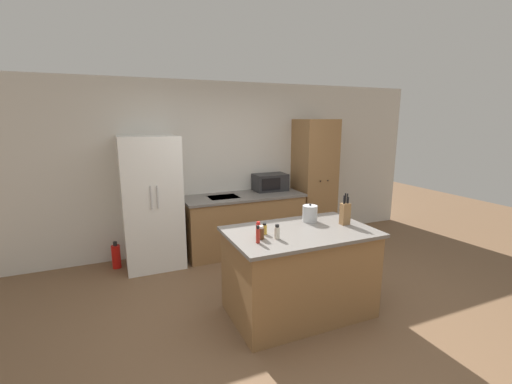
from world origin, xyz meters
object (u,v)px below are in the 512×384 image
object	(u,v)px
pantry_cabinet	(314,180)
microwave	(270,182)
refrigerator	(152,202)
spice_bottle_short_red	(258,235)
knife_block	(345,213)
spice_bottle_pale_salt	(261,233)
fire_extinguisher	(116,256)
spice_bottle_amber_oil	(264,229)
kettle	(310,214)
spice_bottle_green_herb	(277,232)
spice_bottle_tall_dark	(258,229)

from	to	relation	value
pantry_cabinet	microwave	bearing A→B (deg)	172.96
refrigerator	pantry_cabinet	xyz separation A→B (m)	(2.67, 0.06, 0.11)
spice_bottle_short_red	knife_block	bearing A→B (deg)	7.87
spice_bottle_pale_salt	fire_extinguisher	bearing A→B (deg)	122.32
microwave	spice_bottle_amber_oil	distance (m)	2.26
kettle	fire_extinguisher	bearing A→B (deg)	139.27
spice_bottle_amber_oil	fire_extinguisher	distance (m)	2.50
spice_bottle_green_herb	fire_extinguisher	distance (m)	2.67
spice_bottle_amber_oil	fire_extinguisher	size ratio (longest dim) A/B	0.30
spice_bottle_short_red	spice_bottle_amber_oil	distance (m)	0.26
spice_bottle_green_herb	fire_extinguisher	world-z (taller)	spice_bottle_green_herb
spice_bottle_amber_oil	spice_bottle_green_herb	size ratio (longest dim) A/B	0.79
knife_block	refrigerator	bearing A→B (deg)	133.45
spice_bottle_pale_salt	spice_bottle_green_herb	bearing A→B (deg)	-21.75
pantry_cabinet	spice_bottle_short_red	xyz separation A→B (m)	(-1.96, -2.12, -0.02)
pantry_cabinet	microwave	xyz separation A→B (m)	(-0.78, 0.10, 0.01)
knife_block	pantry_cabinet	bearing A→B (deg)	66.11
kettle	fire_extinguisher	size ratio (longest dim) A/B	0.54
spice_bottle_tall_dark	fire_extinguisher	distance (m)	2.49
spice_bottle_amber_oil	knife_block	bearing A→B (deg)	-3.17
pantry_cabinet	microwave	size ratio (longest dim) A/B	3.82
refrigerator	spice_bottle_pale_salt	distance (m)	2.12
microwave	knife_block	bearing A→B (deg)	-92.58
spice_bottle_tall_dark	pantry_cabinet	bearing A→B (deg)	45.91
refrigerator	microwave	distance (m)	1.90
microwave	knife_block	distance (m)	2.06
refrigerator	microwave	world-z (taller)	refrigerator
pantry_cabinet	spice_bottle_pale_salt	size ratio (longest dim) A/B	15.60
spice_bottle_amber_oil	spice_bottle_pale_salt	bearing A→B (deg)	-127.42
pantry_cabinet	spice_bottle_amber_oil	distance (m)	2.63
spice_bottle_short_red	spice_bottle_green_herb	distance (m)	0.21
pantry_cabinet	kettle	size ratio (longest dim) A/B	9.83
spice_bottle_tall_dark	spice_bottle_green_herb	distance (m)	0.20
microwave	spice_bottle_green_herb	bearing A→B (deg)	-114.01
spice_bottle_tall_dark	kettle	distance (m)	0.75
spice_bottle_short_red	spice_bottle_green_herb	size ratio (longest dim) A/B	1.17
pantry_cabinet	spice_bottle_amber_oil	xyz separation A→B (m)	(-1.80, -1.91, -0.05)
spice_bottle_short_red	spice_bottle_pale_salt	distance (m)	0.11
spice_bottle_tall_dark	spice_bottle_amber_oil	bearing A→B (deg)	20.46
knife_block	spice_bottle_pale_salt	xyz separation A→B (m)	(-1.02, -0.07, -0.07)
spice_bottle_short_red	fire_extinguisher	xyz separation A→B (m)	(-1.22, 2.13, -0.83)
microwave	kettle	world-z (taller)	microwave
refrigerator	spice_bottle_green_herb	size ratio (longest dim) A/B	12.76
spice_bottle_short_red	fire_extinguisher	world-z (taller)	spice_bottle_short_red
microwave	spice_bottle_short_red	size ratio (longest dim) A/B	3.19
pantry_cabinet	spice_bottle_short_red	size ratio (longest dim) A/B	12.20
spice_bottle_short_red	fire_extinguisher	bearing A→B (deg)	119.89
spice_bottle_amber_oil	kettle	xyz separation A→B (m)	(0.64, 0.18, 0.04)
microwave	fire_extinguisher	xyz separation A→B (m)	(-2.41, -0.09, -0.86)
spice_bottle_tall_dark	fire_extinguisher	size ratio (longest dim) A/B	0.38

